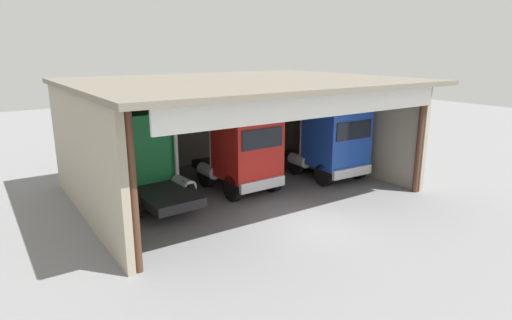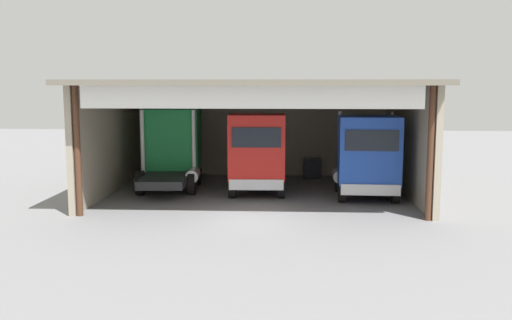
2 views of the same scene
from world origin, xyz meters
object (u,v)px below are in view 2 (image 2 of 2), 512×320
Objects in this scene: tool_cart at (312,169)px; truck_red_center_left_bay at (257,153)px; truck_blue_center_bay at (367,156)px; truck_green_yard_outside at (172,148)px; oil_drum at (315,170)px.

truck_red_center_left_bay is at bearing -120.11° from tool_cart.
truck_red_center_left_bay is at bearing -6.53° from truck_blue_center_bay.
truck_green_yard_outside is 1.08× the size of truck_red_center_left_bay.
oil_drum is 0.86× the size of tool_cart.
tool_cart is at bearing -121.56° from truck_red_center_left_bay.
truck_blue_center_bay reaches higher than tool_cart.
truck_green_yard_outside reaches higher than oil_drum.
truck_green_yard_outside is 5.29× the size of tool_cart.
tool_cart is at bearing 176.32° from oil_drum.
truck_green_yard_outside reaches higher than truck_blue_center_bay.
truck_red_center_left_bay is 1.04× the size of truck_blue_center_bay.
oil_drum is at bearing -68.01° from truck_blue_center_bay.
truck_blue_center_bay reaches higher than truck_red_center_left_bay.
tool_cart is (-2.04, 5.32, -1.37)m from truck_blue_center_bay.
truck_red_center_left_bay is 5.48m from tool_cart.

